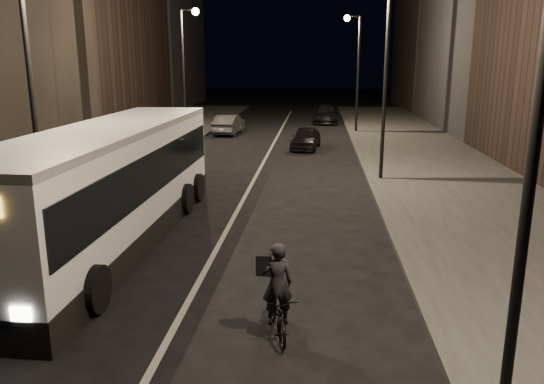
% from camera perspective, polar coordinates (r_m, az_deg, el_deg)
% --- Properties ---
extents(ground, '(180.00, 180.00, 0.00)m').
position_cam_1_polar(ground, '(12.58, -8.46, -10.63)').
color(ground, black).
rests_on(ground, ground).
extents(sidewalk_right, '(7.00, 70.00, 0.16)m').
position_cam_1_polar(sidewalk_right, '(26.26, 17.40, 2.10)').
color(sidewalk_right, '#31312F').
rests_on(sidewalk_right, ground).
extents(sidewalk_left, '(7.00, 70.00, 0.16)m').
position_cam_1_polar(sidewalk_left, '(27.99, -18.98, 2.69)').
color(sidewalk_left, '#31312F').
rests_on(sidewalk_left, ground).
extents(streetlight_right_near, '(1.20, 0.44, 8.12)m').
position_cam_1_polar(streetlight_right_near, '(7.55, 25.47, 13.85)').
color(streetlight_right_near, black).
rests_on(streetlight_right_near, sidewalk_right).
extents(streetlight_right_mid, '(1.20, 0.44, 8.12)m').
position_cam_1_polar(streetlight_right_mid, '(23.25, 11.56, 14.11)').
color(streetlight_right_mid, black).
rests_on(streetlight_right_mid, sidewalk_right).
extents(streetlight_right_far, '(1.20, 0.44, 8.12)m').
position_cam_1_polar(streetlight_right_far, '(39.19, 8.90, 14.07)').
color(streetlight_right_far, black).
rests_on(streetlight_right_far, sidewalk_right).
extents(streetlight_left_near, '(1.20, 0.44, 8.12)m').
position_cam_1_polar(streetlight_left_near, '(17.14, -24.02, 13.35)').
color(streetlight_left_near, black).
rests_on(streetlight_left_near, sidewalk_left).
extents(streetlight_left_far, '(1.20, 0.44, 8.12)m').
position_cam_1_polar(streetlight_left_far, '(34.08, -9.15, 14.10)').
color(streetlight_left_far, black).
rests_on(streetlight_left_far, sidewalk_left).
extents(city_bus, '(3.09, 12.65, 3.39)m').
position_cam_1_polar(city_bus, '(15.89, -16.94, 1.18)').
color(city_bus, white).
rests_on(city_bus, ground).
extents(cyclist_on_bicycle, '(0.98, 1.78, 1.94)m').
position_cam_1_polar(cyclist_on_bicycle, '(10.40, 0.61, -12.00)').
color(cyclist_on_bicycle, black).
rests_on(cyclist_on_bicycle, ground).
extents(car_near, '(1.95, 3.97, 1.30)m').
position_cam_1_polar(car_near, '(32.07, 3.65, 5.81)').
color(car_near, black).
rests_on(car_near, ground).
extents(car_mid, '(1.79, 4.37, 1.41)m').
position_cam_1_polar(car_mid, '(38.64, -4.68, 7.27)').
color(car_mid, '#333436').
rests_on(car_mid, ground).
extents(car_far, '(2.13, 5.03, 1.45)m').
position_cam_1_polar(car_far, '(45.82, 5.88, 8.32)').
color(car_far, black).
rests_on(car_far, ground).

